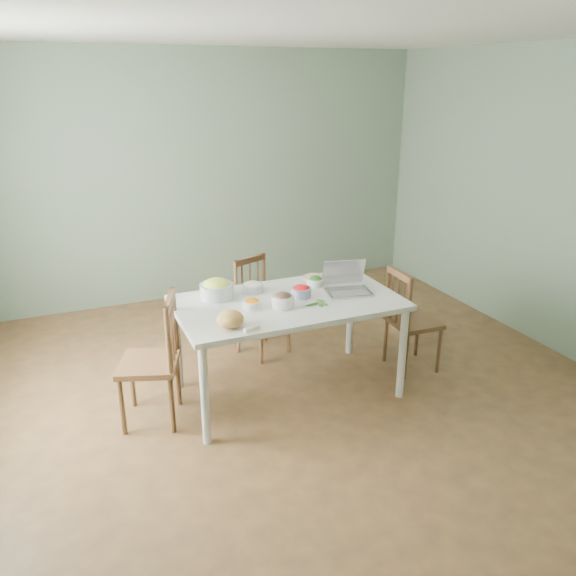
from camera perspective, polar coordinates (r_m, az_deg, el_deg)
name	(u,v)px	position (r m, az deg, el deg)	size (l,w,h in m)	color
floor	(299,392)	(4.68, 1.13, -10.38)	(5.00, 5.00, 0.00)	#46301E
ceiling	(302,27)	(4.03, 1.42, 24.72)	(5.00, 5.00, 0.00)	white
wall_back	(208,177)	(6.47, -8.01, 10.92)	(5.00, 0.00, 2.70)	#5E765A
wall_right	(557,202)	(5.64, 25.36, 7.77)	(0.00, 5.00, 2.70)	#5E765A
dining_table	(288,347)	(4.50, 0.00, -5.95)	(1.70, 0.96, 0.80)	white
chair_far	(263,308)	(5.13, -2.53, -2.00)	(0.39, 0.37, 0.88)	brown
chair_left	(148,360)	(4.23, -13.85, -7.07)	(0.43, 0.41, 0.97)	brown
chair_right	(414,319)	(4.98, 12.50, -3.07)	(0.40, 0.38, 0.91)	brown
bread_boule	(230,319)	(3.88, -5.82, -3.12)	(0.19, 0.19, 0.12)	#C78D49
butter_stick	(252,329)	(3.83, -3.68, -4.08)	(0.11, 0.03, 0.03)	#F6EBC1
bowl_squash	(217,288)	(4.40, -7.17, -0.04)	(0.26, 0.26, 0.15)	#DCE63C
bowl_carrot	(252,304)	(4.18, -3.61, -1.59)	(0.13, 0.13, 0.07)	#D25B02
bowl_onion	(253,287)	(4.50, -3.56, 0.12)	(0.16, 0.16, 0.09)	beige
bowl_mushroom	(283,300)	(4.19, -0.53, -1.22)	(0.17, 0.17, 0.11)	#43281D
bowl_redpep	(301,291)	(4.40, 1.32, -0.30)	(0.16, 0.16, 0.09)	#E50D00
bowl_broccoli	(315,281)	(4.63, 2.76, 0.70)	(0.13, 0.13, 0.08)	#235217
flatbread	(315,278)	(4.81, 2.68, 1.05)	(0.20, 0.20, 0.02)	tan
basil_bunch	(316,303)	(4.26, 2.85, -1.50)	(0.19, 0.19, 0.02)	#2D5621
laptop	(349,279)	(4.46, 6.16, 0.87)	(0.35, 0.32, 0.23)	silver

